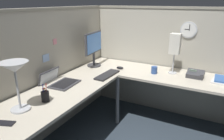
{
  "coord_description": "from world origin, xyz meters",
  "views": [
    {
      "loc": [
        -2.16,
        -0.97,
        1.66
      ],
      "look_at": [
        0.03,
        0.18,
        0.83
      ],
      "focal_mm": 33.42,
      "sensor_mm": 36.0,
      "label": 1
    }
  ],
  "objects_px": {
    "cell_phone": "(5,123)",
    "wall_clock": "(189,30)",
    "office_phone": "(196,74)",
    "desk_lamp_dome": "(15,71)",
    "laptop": "(58,81)",
    "coffee_mug": "(154,70)",
    "keyboard": "(107,75)",
    "desk_lamp_paper": "(175,45)",
    "book_stack": "(222,80)",
    "pen_cup": "(45,96)",
    "monitor": "(94,47)",
    "computer_mouse": "(120,68)"
  },
  "relations": [
    {
      "from": "pen_cup",
      "to": "wall_clock",
      "type": "distance_m",
      "value": 2.01
    },
    {
      "from": "book_stack",
      "to": "wall_clock",
      "type": "height_order",
      "value": "wall_clock"
    },
    {
      "from": "computer_mouse",
      "to": "pen_cup",
      "type": "distance_m",
      "value": 1.26
    },
    {
      "from": "laptop",
      "to": "computer_mouse",
      "type": "height_order",
      "value": "laptop"
    },
    {
      "from": "book_stack",
      "to": "desk_lamp_paper",
      "type": "height_order",
      "value": "desk_lamp_paper"
    },
    {
      "from": "keyboard",
      "to": "desk_lamp_paper",
      "type": "relative_size",
      "value": 0.81
    },
    {
      "from": "laptop",
      "to": "wall_clock",
      "type": "xyz_separation_m",
      "value": [
        1.26,
        -1.22,
        0.52
      ]
    },
    {
      "from": "desk_lamp_dome",
      "to": "wall_clock",
      "type": "relative_size",
      "value": 2.02
    },
    {
      "from": "cell_phone",
      "to": "desk_lamp_dome",
      "type": "bearing_deg",
      "value": -0.91
    },
    {
      "from": "cell_phone",
      "to": "wall_clock",
      "type": "bearing_deg",
      "value": -46.56
    },
    {
      "from": "laptop",
      "to": "cell_phone",
      "type": "xyz_separation_m",
      "value": [
        -0.85,
        -0.21,
        -0.02
      ]
    },
    {
      "from": "computer_mouse",
      "to": "book_stack",
      "type": "distance_m",
      "value": 1.31
    },
    {
      "from": "desk_lamp_paper",
      "to": "coffee_mug",
      "type": "xyz_separation_m",
      "value": [
        -0.13,
        0.22,
        -0.34
      ]
    },
    {
      "from": "computer_mouse",
      "to": "desk_lamp_dome",
      "type": "relative_size",
      "value": 0.23
    },
    {
      "from": "office_phone",
      "to": "desk_lamp_paper",
      "type": "distance_m",
      "value": 0.46
    },
    {
      "from": "book_stack",
      "to": "wall_clock",
      "type": "distance_m",
      "value": 0.78
    },
    {
      "from": "office_phone",
      "to": "coffee_mug",
      "type": "xyz_separation_m",
      "value": [
        -0.1,
        0.51,
        0.01
      ]
    },
    {
      "from": "laptop",
      "to": "desk_lamp_paper",
      "type": "bearing_deg",
      "value": -48.34
    },
    {
      "from": "desk_lamp_dome",
      "to": "laptop",
      "type": "bearing_deg",
      "value": 11.73
    },
    {
      "from": "computer_mouse",
      "to": "cell_phone",
      "type": "distance_m",
      "value": 1.69
    },
    {
      "from": "laptop",
      "to": "keyboard",
      "type": "xyz_separation_m",
      "value": [
        0.5,
        -0.39,
        -0.01
      ]
    },
    {
      "from": "laptop",
      "to": "desk_lamp_dome",
      "type": "xyz_separation_m",
      "value": [
        -0.64,
        -0.13,
        0.34
      ]
    },
    {
      "from": "pen_cup",
      "to": "book_stack",
      "type": "height_order",
      "value": "pen_cup"
    },
    {
      "from": "keyboard",
      "to": "desk_lamp_paper",
      "type": "xyz_separation_m",
      "value": [
        0.49,
        -0.73,
        0.37
      ]
    },
    {
      "from": "pen_cup",
      "to": "office_phone",
      "type": "distance_m",
      "value": 1.83
    },
    {
      "from": "monitor",
      "to": "book_stack",
      "type": "xyz_separation_m",
      "value": [
        0.17,
        -1.7,
        -0.27
      ]
    },
    {
      "from": "cell_phone",
      "to": "book_stack",
      "type": "xyz_separation_m",
      "value": [
        1.8,
        -1.5,
        0.02
      ]
    },
    {
      "from": "book_stack",
      "to": "desk_lamp_paper",
      "type": "xyz_separation_m",
      "value": [
        0.04,
        0.6,
        0.36
      ]
    },
    {
      "from": "office_phone",
      "to": "wall_clock",
      "type": "height_order",
      "value": "wall_clock"
    },
    {
      "from": "wall_clock",
      "to": "monitor",
      "type": "bearing_deg",
      "value": 111.51
    },
    {
      "from": "monitor",
      "to": "keyboard",
      "type": "relative_size",
      "value": 1.16
    },
    {
      "from": "office_phone",
      "to": "desk_lamp_paper",
      "type": "xyz_separation_m",
      "value": [
        0.02,
        0.29,
        0.35
      ]
    },
    {
      "from": "desk_lamp_dome",
      "to": "book_stack",
      "type": "bearing_deg",
      "value": -44.92
    },
    {
      "from": "cell_phone",
      "to": "desk_lamp_paper",
      "type": "bearing_deg",
      "value": -47.06
    },
    {
      "from": "laptop",
      "to": "keyboard",
      "type": "height_order",
      "value": "laptop"
    },
    {
      "from": "desk_lamp_paper",
      "to": "wall_clock",
      "type": "distance_m",
      "value": 0.33
    },
    {
      "from": "desk_lamp_paper",
      "to": "keyboard",
      "type": "bearing_deg",
      "value": 124.05
    },
    {
      "from": "wall_clock",
      "to": "coffee_mug",
      "type": "bearing_deg",
      "value": 140.44
    },
    {
      "from": "laptop",
      "to": "wall_clock",
      "type": "distance_m",
      "value": 1.83
    },
    {
      "from": "laptop",
      "to": "coffee_mug",
      "type": "xyz_separation_m",
      "value": [
        0.87,
        -0.9,
        0.02
      ]
    },
    {
      "from": "cell_phone",
      "to": "office_phone",
      "type": "height_order",
      "value": "office_phone"
    },
    {
      "from": "office_phone",
      "to": "wall_clock",
      "type": "relative_size",
      "value": 0.97
    },
    {
      "from": "laptop",
      "to": "coffee_mug",
      "type": "relative_size",
      "value": 4.2
    },
    {
      "from": "computer_mouse",
      "to": "office_phone",
      "type": "bearing_deg",
      "value": -82.08
    },
    {
      "from": "monitor",
      "to": "pen_cup",
      "type": "relative_size",
      "value": 2.78
    },
    {
      "from": "keyboard",
      "to": "wall_clock",
      "type": "height_order",
      "value": "wall_clock"
    },
    {
      "from": "monitor",
      "to": "desk_lamp_dome",
      "type": "relative_size",
      "value": 1.12
    },
    {
      "from": "computer_mouse",
      "to": "coffee_mug",
      "type": "bearing_deg",
      "value": -85.83
    },
    {
      "from": "office_phone",
      "to": "cell_phone",
      "type": "bearing_deg",
      "value": 146.58
    },
    {
      "from": "desk_lamp_paper",
      "to": "coffee_mug",
      "type": "relative_size",
      "value": 5.52
    }
  ]
}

